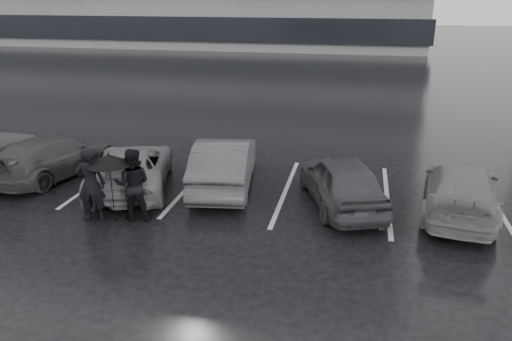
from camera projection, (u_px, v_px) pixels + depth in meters
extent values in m
plane|color=black|center=(245.00, 227.00, 11.93)|extent=(160.00, 160.00, 0.00)
cube|color=black|center=(157.00, 21.00, 59.70)|extent=(60.60, 25.60, 2.20)
imported|color=black|center=(342.00, 181.00, 12.98)|extent=(2.79, 4.23, 1.34)
imported|color=#2A2A2C|center=(224.00, 163.00, 14.20)|extent=(2.15, 4.54, 1.44)
imported|color=#515153|center=(132.00, 167.00, 14.17)|extent=(3.17, 4.77, 1.22)
imported|color=black|center=(54.00, 155.00, 15.11)|extent=(2.70, 4.64, 1.26)
imported|color=#515153|center=(460.00, 190.00, 12.52)|extent=(2.36, 4.52, 1.25)
imported|color=black|center=(91.00, 184.00, 12.02)|extent=(0.78, 0.61, 1.88)
imported|color=black|center=(133.00, 184.00, 12.10)|extent=(1.02, 0.88, 1.81)
cylinder|color=black|center=(112.00, 193.00, 12.00)|extent=(0.02, 0.02, 1.50)
cone|color=black|center=(109.00, 159.00, 11.72)|extent=(1.03, 1.03, 0.26)
sphere|color=black|center=(108.00, 154.00, 11.67)|extent=(0.05, 0.05, 0.05)
cube|color=#B1B1B4|center=(23.00, 170.00, 15.74)|extent=(0.12, 5.00, 0.00)
cube|color=#B1B1B4|center=(104.00, 176.00, 15.20)|extent=(0.12, 5.00, 0.00)
cube|color=#B1B1B4|center=(191.00, 183.00, 14.66)|extent=(0.12, 5.00, 0.00)
cube|color=#B1B1B4|center=(286.00, 191.00, 14.11)|extent=(0.12, 5.00, 0.00)
cube|color=#B1B1B4|center=(387.00, 199.00, 13.57)|extent=(0.12, 5.00, 0.00)
cube|color=#B1B1B4|center=(497.00, 207.00, 13.03)|extent=(0.12, 5.00, 0.00)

